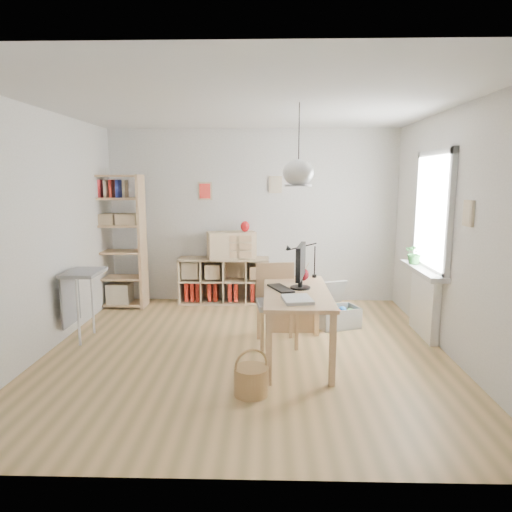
{
  "coord_description": "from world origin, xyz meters",
  "views": [
    {
      "loc": [
        0.24,
        -4.93,
        1.94
      ],
      "look_at": [
        0.1,
        0.3,
        1.05
      ],
      "focal_mm": 32.0,
      "sensor_mm": 36.0,
      "label": 1
    }
  ],
  "objects_px": {
    "storage_chest": "(336,312)",
    "monitor": "(301,264)",
    "tall_bookshelf": "(117,236)",
    "cube_shelf": "(223,284)",
    "drawer_chest": "(231,245)",
    "desk": "(296,299)",
    "chair": "(276,299)"
  },
  "relations": [
    {
      "from": "storage_chest",
      "to": "monitor",
      "type": "xyz_separation_m",
      "value": [
        -0.56,
        -1.0,
        0.84
      ]
    },
    {
      "from": "tall_bookshelf",
      "to": "cube_shelf",
      "type": "bearing_deg",
      "value": 10.19
    },
    {
      "from": "storage_chest",
      "to": "tall_bookshelf",
      "type": "bearing_deg",
      "value": 146.11
    },
    {
      "from": "tall_bookshelf",
      "to": "drawer_chest",
      "type": "distance_m",
      "value": 1.73
    },
    {
      "from": "storage_chest",
      "to": "drawer_chest",
      "type": "bearing_deg",
      "value": 124.7
    },
    {
      "from": "monitor",
      "to": "storage_chest",
      "type": "bearing_deg",
      "value": 71.15
    },
    {
      "from": "storage_chest",
      "to": "monitor",
      "type": "distance_m",
      "value": 1.42
    },
    {
      "from": "cube_shelf",
      "to": "tall_bookshelf",
      "type": "bearing_deg",
      "value": -169.81
    },
    {
      "from": "desk",
      "to": "drawer_chest",
      "type": "xyz_separation_m",
      "value": [
        -0.88,
        2.19,
        0.27
      ]
    },
    {
      "from": "monitor",
      "to": "drawer_chest",
      "type": "xyz_separation_m",
      "value": [
        -0.93,
        2.09,
        -0.1
      ]
    },
    {
      "from": "tall_bookshelf",
      "to": "monitor",
      "type": "relative_size",
      "value": 3.6
    },
    {
      "from": "drawer_chest",
      "to": "storage_chest",
      "type": "bearing_deg",
      "value": -51.8
    },
    {
      "from": "chair",
      "to": "storage_chest",
      "type": "distance_m",
      "value": 1.1
    },
    {
      "from": "monitor",
      "to": "drawer_chest",
      "type": "distance_m",
      "value": 2.29
    },
    {
      "from": "chair",
      "to": "storage_chest",
      "type": "relative_size",
      "value": 1.29
    },
    {
      "from": "drawer_chest",
      "to": "tall_bookshelf",
      "type": "bearing_deg",
      "value": 172.51
    },
    {
      "from": "storage_chest",
      "to": "drawer_chest",
      "type": "relative_size",
      "value": 1.02
    },
    {
      "from": "chair",
      "to": "drawer_chest",
      "type": "distance_m",
      "value": 1.91
    },
    {
      "from": "chair",
      "to": "monitor",
      "type": "distance_m",
      "value": 0.64
    },
    {
      "from": "cube_shelf",
      "to": "monitor",
      "type": "xyz_separation_m",
      "value": [
        1.07,
        -2.13,
        0.72
      ]
    },
    {
      "from": "cube_shelf",
      "to": "drawer_chest",
      "type": "relative_size",
      "value": 1.94
    },
    {
      "from": "desk",
      "to": "tall_bookshelf",
      "type": "relative_size",
      "value": 0.75
    },
    {
      "from": "desk",
      "to": "storage_chest",
      "type": "xyz_separation_m",
      "value": [
        0.6,
        1.1,
        -0.47
      ]
    },
    {
      "from": "desk",
      "to": "drawer_chest",
      "type": "relative_size",
      "value": 2.07
    },
    {
      "from": "desk",
      "to": "chair",
      "type": "bearing_deg",
      "value": 115.22
    },
    {
      "from": "tall_bookshelf",
      "to": "monitor",
      "type": "xyz_separation_m",
      "value": [
        2.63,
        -1.85,
        -0.07
      ]
    },
    {
      "from": "desk",
      "to": "storage_chest",
      "type": "relative_size",
      "value": 2.04
    },
    {
      "from": "desk",
      "to": "storage_chest",
      "type": "distance_m",
      "value": 1.34
    },
    {
      "from": "cube_shelf",
      "to": "tall_bookshelf",
      "type": "distance_m",
      "value": 1.77
    },
    {
      "from": "cube_shelf",
      "to": "storage_chest",
      "type": "distance_m",
      "value": 1.98
    },
    {
      "from": "tall_bookshelf",
      "to": "chair",
      "type": "relative_size",
      "value": 2.11
    },
    {
      "from": "chair",
      "to": "monitor",
      "type": "bearing_deg",
      "value": -60.29
    }
  ]
}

